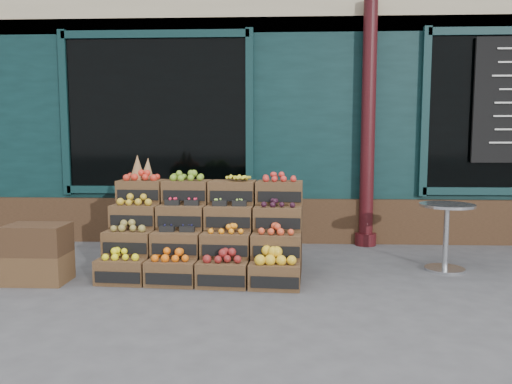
{
  "coord_description": "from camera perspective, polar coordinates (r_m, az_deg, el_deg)",
  "views": [
    {
      "loc": [
        0.03,
        -4.54,
        1.42
      ],
      "look_at": [
        -0.2,
        0.7,
        0.85
      ],
      "focal_mm": 35.0,
      "sensor_mm": 36.0,
      "label": 1
    }
  ],
  "objects": [
    {
      "name": "crate_display",
      "position": [
        5.25,
        -5.79,
        -5.22
      ],
      "size": [
        2.04,
        1.1,
        1.24
      ],
      "rotation": [
        0.0,
        0.0,
        -0.07
      ],
      "color": "#4D341E",
      "rests_on": "ground"
    },
    {
      "name": "shop_facade",
      "position": [
        9.7,
        2.4,
        11.97
      ],
      "size": [
        12.0,
        6.24,
        4.8
      ],
      "color": "black",
      "rests_on": "ground"
    },
    {
      "name": "ground",
      "position": [
        4.75,
        2.08,
        -11.17
      ],
      "size": [
        60.0,
        60.0,
        0.0
      ],
      "primitive_type": "plane",
      "color": "#464648",
      "rests_on": "ground"
    },
    {
      "name": "bistro_table",
      "position": [
        5.71,
        20.91,
        -3.98
      ],
      "size": [
        0.57,
        0.57,
        0.72
      ],
      "rotation": [
        0.0,
        0.0,
        -0.01
      ],
      "color": "silver",
      "rests_on": "ground"
    },
    {
      "name": "spare_crates",
      "position": [
        5.38,
        -23.68,
        -6.46
      ],
      "size": [
        0.58,
        0.4,
        0.58
      ],
      "rotation": [
        0.0,
        0.0,
        0.0
      ],
      "color": "#4D341E",
      "rests_on": "ground"
    },
    {
      "name": "shopkeeper",
      "position": [
        7.43,
        -11.8,
        3.39
      ],
      "size": [
        0.81,
        0.56,
        2.15
      ],
      "primitive_type": "imported",
      "rotation": [
        0.0,
        0.0,
        3.09
      ],
      "color": "#154922",
      "rests_on": "ground"
    }
  ]
}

